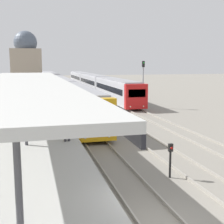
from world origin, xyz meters
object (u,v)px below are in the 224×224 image
Objects in this scene: person_on_platform at (67,123)px; train_near at (57,85)px; signal_post_near at (170,156)px; signal_mast_far at (143,79)px; train_far at (94,82)px.

train_near is (2.15, 33.95, -0.31)m from person_on_platform.
signal_post_near is (4.23, -3.79, -1.02)m from person_on_platform.
signal_post_near is at bearing -106.92° from signal_mast_far.
train_near is at bearing 117.91° from signal_mast_far.
signal_post_near is (2.08, -37.74, -0.72)m from train_near.
signal_mast_far is at bearing -62.09° from train_near.
signal_mast_far reaches higher than signal_post_near.
person_on_platform is at bearing -121.31° from signal_mast_far.
signal_mast_far reaches higher than train_far.
train_far is at bearing 83.45° from signal_post_near.
person_on_platform is 0.31× the size of signal_mast_far.
signal_mast_far is at bearing -85.38° from train_far.
train_far is 42.55m from signal_post_near.
person_on_platform is 20.75m from signal_mast_far.
train_far is at bearing 94.62° from signal_mast_far.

